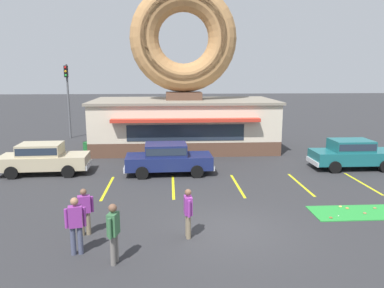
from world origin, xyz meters
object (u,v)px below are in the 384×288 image
at_px(car_teal, 352,153).
at_px(car_navy, 168,157).
at_px(pedestrian_leather_jacket_man, 188,211).
at_px(traffic_light_pole, 68,91).
at_px(golf_ball, 338,216).
at_px(car_champagne, 43,157).
at_px(trash_bin, 88,150).
at_px(pedestrian_blue_sweater_man, 76,223).
at_px(pedestrian_clipboard_woman, 84,210).
at_px(pedestrian_hooded_kid, 114,231).

xyz_separation_m(car_teal, car_navy, (-10.03, -0.49, 0.00)).
height_order(pedestrian_leather_jacket_man, traffic_light_pole, traffic_light_pole).
bearing_deg(golf_ball, car_navy, 134.58).
bearing_deg(car_navy, traffic_light_pole, 124.93).
distance_m(car_champagne, trash_bin, 3.99).
bearing_deg(car_navy, golf_ball, -45.42).
distance_m(pedestrian_blue_sweater_man, pedestrian_clipboard_woman, 1.32).
bearing_deg(pedestrian_hooded_kid, pedestrian_blue_sweater_man, 152.70).
bearing_deg(pedestrian_blue_sweater_man, pedestrian_clipboard_woman, 92.14).
bearing_deg(golf_ball, pedestrian_clipboard_woman, -173.80).
bearing_deg(pedestrian_clipboard_woman, golf_ball, 6.20).
relative_size(car_champagne, pedestrian_clipboard_woman, 2.96).
bearing_deg(pedestrian_hooded_kid, car_champagne, 117.44).
height_order(car_teal, car_navy, same).
distance_m(pedestrian_blue_sweater_man, trash_bin, 12.92).
bearing_deg(trash_bin, pedestrian_blue_sweater_man, -79.54).
height_order(pedestrian_blue_sweater_man, trash_bin, pedestrian_blue_sweater_man).
xyz_separation_m(car_teal, pedestrian_clipboard_woman, (-12.69, -7.77, -0.01)).
distance_m(golf_ball, traffic_light_pole, 22.80).
bearing_deg(trash_bin, car_navy, -39.60).
height_order(car_navy, car_champagne, same).
relative_size(car_champagne, pedestrian_hooded_kid, 2.68).
bearing_deg(car_navy, car_teal, 2.80).
bearing_deg(car_champagne, golf_ball, -27.98).
bearing_deg(pedestrian_leather_jacket_man, pedestrian_clipboard_woman, 173.46).
relative_size(pedestrian_leather_jacket_man, pedestrian_clipboard_woman, 1.03).
height_order(pedestrian_blue_sweater_man, pedestrian_clipboard_woman, pedestrian_blue_sweater_man).
distance_m(car_navy, pedestrian_blue_sweater_man, 8.99).
bearing_deg(car_navy, trash_bin, 140.40).
height_order(pedestrian_blue_sweater_man, traffic_light_pole, traffic_light_pole).
xyz_separation_m(pedestrian_hooded_kid, traffic_light_pole, (-6.40, 20.44, 2.75)).
distance_m(car_navy, pedestrian_hooded_kid, 9.31).
relative_size(golf_ball, car_champagne, 0.01).
distance_m(golf_ball, trash_bin, 15.29).
xyz_separation_m(golf_ball, car_champagne, (-12.67, 6.73, 0.82)).
relative_size(pedestrian_clipboard_woman, traffic_light_pole, 0.27).
xyz_separation_m(car_teal, car_champagne, (-16.47, -0.08, 0.00)).
relative_size(pedestrian_blue_sweater_man, pedestrian_leather_jacket_man, 1.07).
bearing_deg(pedestrian_clipboard_woman, car_teal, 31.48).
bearing_deg(car_teal, car_navy, -177.20).
xyz_separation_m(car_navy, pedestrian_leather_jacket_man, (0.66, -7.66, 0.01)).
relative_size(car_teal, car_champagne, 0.99).
relative_size(car_teal, pedestrian_hooded_kid, 2.64).
bearing_deg(traffic_light_pole, pedestrian_leather_jacket_man, -65.76).
bearing_deg(trash_bin, pedestrian_clipboard_woman, -78.60).
bearing_deg(pedestrian_hooded_kid, trash_bin, 104.76).
distance_m(pedestrian_clipboard_woman, trash_bin, 11.62).
relative_size(car_champagne, pedestrian_blue_sweater_man, 2.68).
bearing_deg(car_champagne, pedestrian_clipboard_woman, -63.84).
distance_m(golf_ball, car_teal, 7.84).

